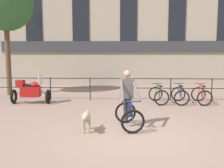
# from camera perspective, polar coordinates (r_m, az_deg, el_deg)

# --- Properties ---
(ground_plane) EXTENTS (60.00, 60.00, 0.00)m
(ground_plane) POSITION_cam_1_polar(r_m,az_deg,el_deg) (7.26, 5.00, -11.10)
(ground_plane) COLOR #8E7060
(canal_railing) EXTENTS (15.05, 0.05, 1.05)m
(canal_railing) POSITION_cam_1_polar(r_m,az_deg,el_deg) (12.20, 3.97, -0.26)
(canal_railing) COLOR #232326
(canal_railing) RESTS_ON ground_plane
(building_facade) EXTENTS (18.00, 0.72, 9.95)m
(building_facade) POSITION_cam_1_polar(r_m,az_deg,el_deg) (18.09, 3.59, 15.61)
(building_facade) COLOR gray
(building_facade) RESTS_ON ground_plane
(cyclist_with_bike) EXTENTS (0.88, 1.27, 1.70)m
(cyclist_with_bike) POSITION_cam_1_polar(r_m,az_deg,el_deg) (7.88, 3.52, -3.90)
(cyclist_with_bike) COLOR black
(cyclist_with_bike) RESTS_ON ground_plane
(dog) EXTENTS (0.26, 0.96, 0.59)m
(dog) POSITION_cam_1_polar(r_m,az_deg,el_deg) (7.45, -5.66, -7.33)
(dog) COLOR tan
(dog) RESTS_ON ground_plane
(parked_motorcycle) EXTENTS (1.65, 0.67, 1.35)m
(parked_motorcycle) POSITION_cam_1_polar(r_m,az_deg,el_deg) (11.96, -17.36, -1.42)
(parked_motorcycle) COLOR black
(parked_motorcycle) RESTS_ON ground_plane
(parked_bicycle_near_lamp) EXTENTS (0.79, 1.18, 0.86)m
(parked_bicycle_near_lamp) POSITION_cam_1_polar(r_m,az_deg,el_deg) (11.70, 10.09, -2.40)
(parked_bicycle_near_lamp) COLOR black
(parked_bicycle_near_lamp) RESTS_ON ground_plane
(parked_bicycle_mid_left) EXTENTS (0.73, 1.15, 0.86)m
(parked_bicycle_mid_left) POSITION_cam_1_polar(r_m,az_deg,el_deg) (11.86, 14.56, -2.39)
(parked_bicycle_mid_left) COLOR black
(parked_bicycle_mid_left) RESTS_ON ground_plane
(parked_bicycle_mid_right) EXTENTS (0.69, 1.13, 0.86)m
(parked_bicycle_mid_right) POSITION_cam_1_polar(r_m,az_deg,el_deg) (12.09, 18.90, -2.37)
(parked_bicycle_mid_right) COLOR black
(parked_bicycle_mid_right) RESTS_ON ground_plane
(tree_canalside_left) EXTENTS (2.77, 2.77, 6.06)m
(tree_canalside_left) POSITION_cam_1_polar(r_m,az_deg,el_deg) (14.76, -22.18, 15.84)
(tree_canalside_left) COLOR brown
(tree_canalside_left) RESTS_ON ground_plane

